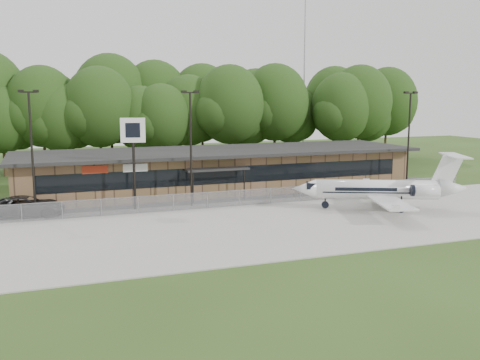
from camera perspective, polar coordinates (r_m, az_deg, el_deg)
name	(u,v)px	position (r m, az deg, el deg)	size (l,w,h in m)	color
ground	(336,250)	(34.84, 10.16, -7.41)	(160.00, 160.00, 0.00)	#2C4016
apron	(283,222)	(41.68, 4.59, -4.54)	(64.00, 18.00, 0.08)	#9E9B93
parking_lot	(233,197)	(52.11, -0.72, -1.81)	(50.00, 9.00, 0.06)	#383835
terminal	(219,169)	(55.92, -2.26, 1.14)	(41.00, 11.65, 4.30)	brown
fence	(250,197)	(47.83, 1.08, -1.87)	(46.00, 0.04, 1.52)	gray
treeline	(177,113)	(72.84, -6.72, 7.08)	(72.00, 12.00, 15.00)	#163410
radio_mast	(304,79)	(86.20, 6.85, 10.67)	(0.20, 0.20, 25.00)	gray
light_pole_left	(32,144)	(45.42, -21.35, 3.58)	(1.55, 0.30, 10.23)	black
light_pole_mid	(191,140)	(47.01, -5.28, 4.30)	(1.55, 0.30, 10.23)	black
light_pole_right	(409,134)	(57.41, 17.56, 4.75)	(1.55, 0.30, 10.23)	black
business_jet	(383,190)	(47.37, 15.00, -1.05)	(14.41, 12.85, 4.97)	silver
suv	(26,206)	(46.92, -21.87, -2.63)	(2.83, 6.15, 1.71)	#2E2D30
pole_sign	(133,140)	(46.26, -11.33, 4.21)	(2.08, 0.69, 7.94)	black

